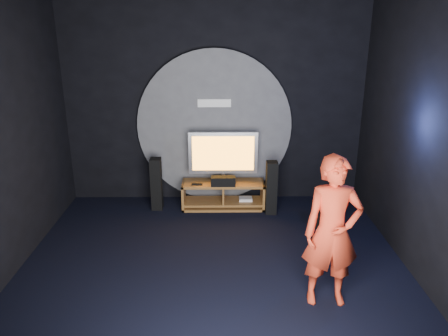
# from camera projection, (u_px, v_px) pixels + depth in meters

# --- Properties ---
(floor) EXTENTS (5.00, 5.00, 0.00)m
(floor) POSITION_uv_depth(u_px,v_px,m) (213.00, 274.00, 5.50)
(floor) COLOR black
(floor) RESTS_ON ground
(back_wall) EXTENTS (5.00, 0.04, 3.50)m
(back_wall) POSITION_uv_depth(u_px,v_px,m) (214.00, 100.00, 7.29)
(back_wall) COLOR black
(back_wall) RESTS_ON ground
(front_wall) EXTENTS (5.00, 0.04, 3.50)m
(front_wall) POSITION_uv_depth(u_px,v_px,m) (206.00, 254.00, 2.56)
(front_wall) COLOR black
(front_wall) RESTS_ON ground
(right_wall) EXTENTS (0.04, 5.00, 3.50)m
(right_wall) POSITION_uv_depth(u_px,v_px,m) (432.00, 139.00, 4.95)
(right_wall) COLOR black
(right_wall) RESTS_ON ground
(wall_disc_panel) EXTENTS (2.60, 0.11, 2.60)m
(wall_disc_panel) POSITION_uv_depth(u_px,v_px,m) (214.00, 127.00, 7.38)
(wall_disc_panel) COLOR #515156
(wall_disc_panel) RESTS_ON ground
(media_console) EXTENTS (1.37, 0.45, 0.45)m
(media_console) POSITION_uv_depth(u_px,v_px,m) (224.00, 196.00, 7.37)
(media_console) COLOR #9E6631
(media_console) RESTS_ON ground
(tv) EXTENTS (1.14, 0.22, 0.84)m
(tv) POSITION_uv_depth(u_px,v_px,m) (223.00, 155.00, 7.20)
(tv) COLOR #B8B9C0
(tv) RESTS_ON media_console
(center_speaker) EXTENTS (0.40, 0.15, 0.15)m
(center_speaker) POSITION_uv_depth(u_px,v_px,m) (223.00, 181.00, 7.13)
(center_speaker) COLOR black
(center_speaker) RESTS_ON media_console
(remote) EXTENTS (0.18, 0.05, 0.02)m
(remote) POSITION_uv_depth(u_px,v_px,m) (197.00, 184.00, 7.17)
(remote) COLOR black
(remote) RESTS_ON media_console
(tower_speaker_left) EXTENTS (0.18, 0.20, 0.89)m
(tower_speaker_left) POSITION_uv_depth(u_px,v_px,m) (156.00, 184.00, 7.23)
(tower_speaker_left) COLOR black
(tower_speaker_left) RESTS_ON ground
(tower_speaker_right) EXTENTS (0.18, 0.20, 0.89)m
(tower_speaker_right) POSITION_uv_depth(u_px,v_px,m) (271.00, 188.00, 7.07)
(tower_speaker_right) COLOR black
(tower_speaker_right) RESTS_ON ground
(subwoofer) EXTENTS (0.32, 0.32, 0.35)m
(subwoofer) POSITION_uv_depth(u_px,v_px,m) (323.00, 214.00, 6.77)
(subwoofer) COLOR black
(subwoofer) RESTS_ON ground
(player) EXTENTS (0.63, 0.42, 1.73)m
(player) POSITION_uv_depth(u_px,v_px,m) (332.00, 232.00, 4.71)
(player) COLOR red
(player) RESTS_ON ground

